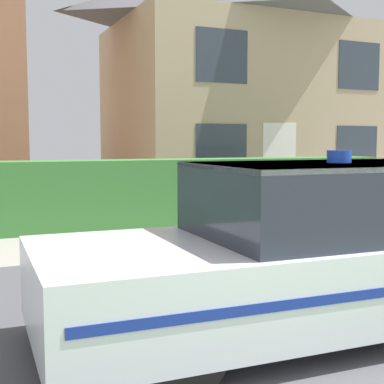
% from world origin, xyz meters
% --- Properties ---
extents(road_strip, '(28.00, 5.11, 0.01)m').
position_xyz_m(road_strip, '(0.00, 3.57, 0.01)').
color(road_strip, '#4C4C51').
rests_on(road_strip, ground).
extents(garden_hedge, '(11.92, 0.89, 1.27)m').
position_xyz_m(garden_hedge, '(0.78, 8.76, 0.63)').
color(garden_hedge, '#3D7F38').
rests_on(garden_hedge, ground).
extents(police_car, '(4.41, 1.84, 1.52)m').
position_xyz_m(police_car, '(0.90, 2.70, 0.70)').
color(police_car, black).
rests_on(police_car, road_strip).
extents(house_right, '(8.09, 5.53, 7.13)m').
position_xyz_m(house_right, '(6.31, 13.53, 3.64)').
color(house_right, tan).
rests_on(house_right, ground).
extents(wheelie_bin, '(0.76, 0.84, 1.02)m').
position_xyz_m(wheelie_bin, '(3.77, 7.40, 0.51)').
color(wheelie_bin, '#23662D').
rests_on(wheelie_bin, ground).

